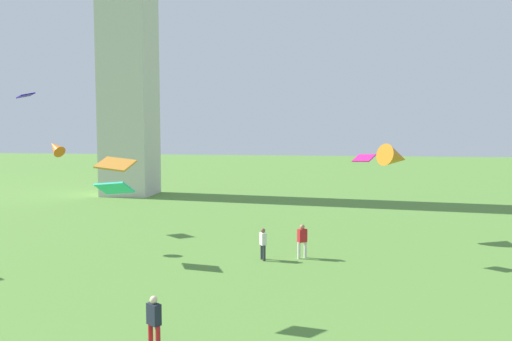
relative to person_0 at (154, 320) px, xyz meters
The scene contains 9 objects.
person_0 is the anchor object (origin of this frame).
person_2 11.79m from the person_0, 80.68° to the left, with size 0.43×0.51×1.70m.
person_3 12.94m from the person_0, 72.28° to the left, with size 0.55×0.51×1.84m.
kite_flying_0 17.24m from the person_0, 128.73° to the left, with size 1.41×1.23×1.11m.
kite_flying_1 21.25m from the person_0, 63.15° to the left, with size 2.57×2.51×1.76m.
kite_flying_2 14.97m from the person_0, 60.22° to the left, with size 1.25×1.20×0.43m.
kite_flying_3 12.13m from the person_0, 118.90° to the left, with size 1.97×1.39×0.86m.
kite_flying_4 6.15m from the person_0, 128.66° to the left, with size 1.47×1.09×0.51m.
kite_flying_5 25.41m from the person_0, 130.12° to the left, with size 1.64×1.65×0.41m.
Camera 1 is at (5.21, -6.40, 7.07)m, focal length 36.85 mm.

